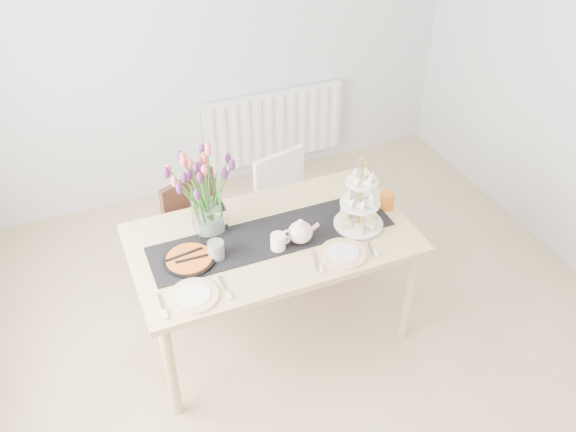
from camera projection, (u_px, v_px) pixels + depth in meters
name	position (u px, v px, depth m)	size (l,w,h in m)	color
room_shell	(346.00, 198.00, 2.82)	(4.50, 4.50, 4.50)	tan
radiator	(274.00, 126.00, 5.10)	(1.20, 0.08, 0.60)	white
dining_table	(272.00, 247.00, 3.51)	(1.60, 0.90, 0.75)	tan
chair_brown	(202.00, 229.00, 3.95)	(0.54, 0.54, 0.83)	#381B14
chair_white	(288.00, 202.00, 4.21)	(0.48, 0.48, 0.80)	white
table_runner	(272.00, 236.00, 3.46)	(1.40, 0.35, 0.01)	black
tulip_vase	(206.00, 180.00, 3.31)	(0.62, 0.62, 0.53)	silver
cake_stand	(360.00, 209.00, 3.47)	(0.29, 0.29, 0.42)	gold
teapot	(300.00, 232.00, 3.38)	(0.22, 0.18, 0.15)	white
cream_jug	(348.00, 209.00, 3.59)	(0.09, 0.09, 0.09)	white
tart_tin	(189.00, 260.00, 3.28)	(0.28, 0.28, 0.03)	black
mug_grey	(216.00, 250.00, 3.29)	(0.09, 0.09, 0.11)	slate
mug_white	(278.00, 242.00, 3.35)	(0.08, 0.08, 0.10)	white
mug_orange	(387.00, 201.00, 3.66)	(0.08, 0.08, 0.10)	#CC6616
plate_left	(194.00, 296.00, 3.08)	(0.26, 0.26, 0.01)	white
plate_right	(343.00, 253.00, 3.34)	(0.26, 0.26, 0.01)	white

